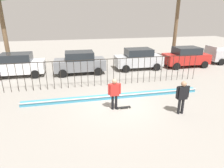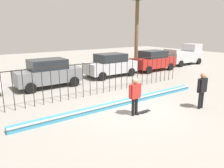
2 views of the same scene
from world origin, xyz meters
name	(u,v)px [view 2 (image 2 of 2)]	position (x,y,z in m)	size (l,w,h in m)	color
ground_plane	(134,111)	(0.00, 0.00, 0.00)	(60.00, 60.00, 0.00)	gray
bowl_coping_ledge	(121,103)	(0.00, 1.03, 0.12)	(11.00, 0.40, 0.27)	teal
perimeter_fence	(97,75)	(0.00, 3.42, 1.19)	(14.04, 0.04, 1.96)	black
skateboarder	(135,93)	(-0.33, -0.40, 1.05)	(0.71, 0.27, 1.75)	black
skateboard	(143,112)	(0.19, -0.44, 0.06)	(0.80, 0.20, 0.07)	black
camera_operator	(202,87)	(2.95, -1.63, 1.08)	(0.73, 0.27, 1.80)	black
parked_car_gray	(48,73)	(-1.76, 6.87, 0.97)	(4.30, 2.12, 1.90)	slate
parked_car_silver	(111,65)	(3.68, 7.19, 0.97)	(4.30, 2.12, 1.90)	#B7BABF
parked_car_red	(153,60)	(8.49, 7.03, 0.97)	(4.30, 2.12, 1.90)	#B2231E
pickup_truck	(185,55)	(14.14, 7.64, 1.04)	(4.70, 2.12, 2.24)	#B7B7BC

